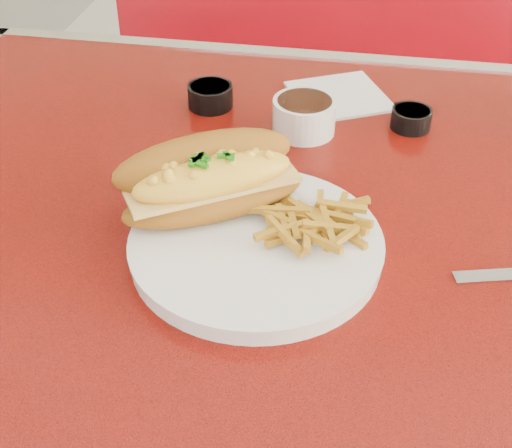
% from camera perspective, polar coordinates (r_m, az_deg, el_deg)
% --- Properties ---
extents(diner_table, '(1.23, 0.83, 0.77)m').
position_cam_1_polar(diner_table, '(0.94, 4.65, -6.11)').
color(diner_table, red).
rests_on(diner_table, ground).
extents(booth_bench_far, '(1.20, 0.51, 0.90)m').
position_cam_1_polar(booth_bench_far, '(1.78, 7.07, 4.28)').
color(booth_bench_far, maroon).
rests_on(booth_bench_far, ground).
extents(dinner_plate, '(0.28, 0.28, 0.02)m').
position_cam_1_polar(dinner_plate, '(0.75, 0.00, -1.77)').
color(dinner_plate, white).
rests_on(dinner_plate, diner_table).
extents(mac_hoagie, '(0.23, 0.19, 0.09)m').
position_cam_1_polar(mac_hoagie, '(0.77, -3.70, 3.64)').
color(mac_hoagie, '#9E6119').
rests_on(mac_hoagie, dinner_plate).
extents(fries_pile, '(0.12, 0.12, 0.03)m').
position_cam_1_polar(fries_pile, '(0.75, 4.71, 0.04)').
color(fries_pile, gold).
rests_on(fries_pile, dinner_plate).
extents(fork, '(0.07, 0.12, 0.00)m').
position_cam_1_polar(fork, '(0.81, 1.48, 2.07)').
color(fork, '#B9B8BD').
rests_on(fork, dinner_plate).
extents(gravy_ramekin, '(0.11, 0.11, 0.05)m').
position_cam_1_polar(gravy_ramekin, '(0.96, 3.87, 8.70)').
color(gravy_ramekin, white).
rests_on(gravy_ramekin, diner_table).
extents(sauce_cup_left, '(0.07, 0.07, 0.03)m').
position_cam_1_polar(sauce_cup_left, '(1.02, -3.68, 10.27)').
color(sauce_cup_left, black).
rests_on(sauce_cup_left, diner_table).
extents(sauce_cup_right, '(0.06, 0.06, 0.03)m').
position_cam_1_polar(sauce_cup_right, '(0.99, 12.32, 8.31)').
color(sauce_cup_right, black).
rests_on(sauce_cup_right, diner_table).
extents(paper_napkin, '(0.17, 0.17, 0.00)m').
position_cam_1_polar(paper_napkin, '(1.06, 6.67, 10.13)').
color(paper_napkin, white).
rests_on(paper_napkin, diner_table).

